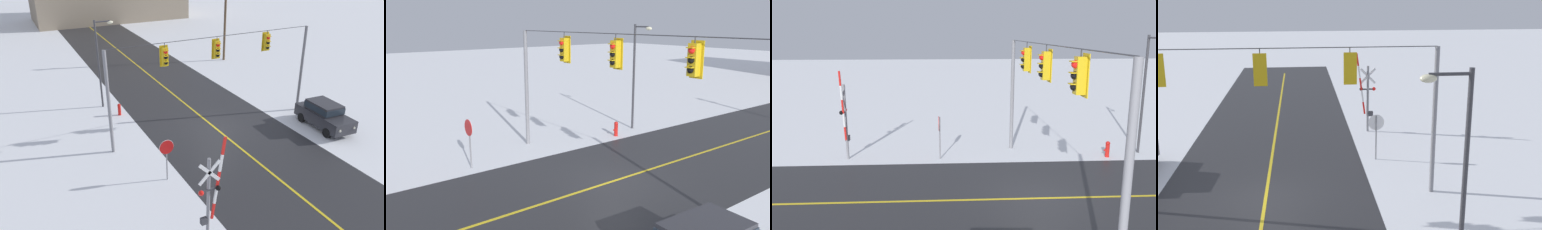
% 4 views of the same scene
% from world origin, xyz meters
% --- Properties ---
extents(ground_plane, '(160.00, 160.00, 0.00)m').
position_xyz_m(ground_plane, '(0.00, 0.00, 0.00)').
color(ground_plane, white).
extents(road_asphalt, '(9.00, 80.00, 0.01)m').
position_xyz_m(road_asphalt, '(0.00, 6.00, 0.00)').
color(road_asphalt, '#28282B').
rests_on(road_asphalt, ground).
extents(lane_centre_line, '(0.14, 72.00, 0.01)m').
position_xyz_m(lane_centre_line, '(0.00, 6.00, 0.01)').
color(lane_centre_line, gold).
rests_on(lane_centre_line, ground).
extents(signal_span, '(14.20, 0.47, 6.22)m').
position_xyz_m(signal_span, '(0.03, -0.01, 4.30)').
color(signal_span, gray).
rests_on(signal_span, ground).
extents(stop_sign, '(0.80, 0.09, 2.35)m').
position_xyz_m(stop_sign, '(-5.27, -4.14, 1.71)').
color(stop_sign, gray).
rests_on(stop_sign, ground).
extents(railroad_crossing, '(1.22, 0.31, 4.76)m').
position_xyz_m(railroad_crossing, '(-5.50, -9.05, 2.29)').
color(railroad_crossing, gray).
rests_on(railroad_crossing, ground).
extents(parked_car_charcoal, '(2.01, 4.28, 1.74)m').
position_xyz_m(parked_car_charcoal, '(6.59, -3.09, 0.95)').
color(parked_car_charcoal, '#2D2D33').
rests_on(parked_car_charcoal, ground).
extents(streetlamp_near, '(1.39, 0.28, 6.50)m').
position_xyz_m(streetlamp_near, '(-5.59, 7.00, 3.92)').
color(streetlamp_near, '#38383D').
rests_on(streetlamp_near, ground).
extents(fire_hydrant, '(0.24, 0.31, 0.88)m').
position_xyz_m(fire_hydrant, '(-5.12, 4.94, 0.47)').
color(fire_hydrant, red).
rests_on(fire_hydrant, ground).
extents(utility_pole, '(1.80, 0.24, 9.06)m').
position_xyz_m(utility_pole, '(8.87, 13.66, 4.66)').
color(utility_pole, brown).
rests_on(utility_pole, ground).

